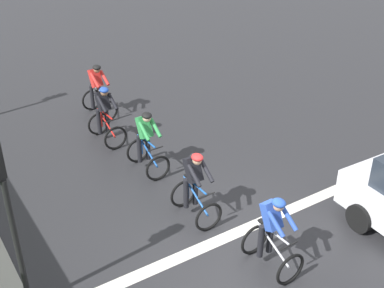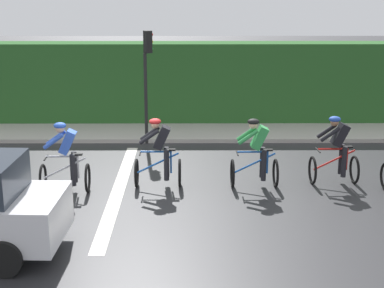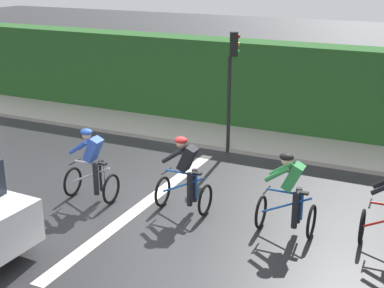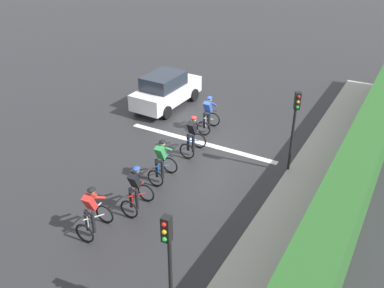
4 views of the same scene
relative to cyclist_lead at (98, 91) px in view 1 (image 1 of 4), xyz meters
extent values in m
plane|color=#28282B|center=(-0.12, -6.81, -0.80)|extent=(80.00, 80.00, 0.00)
cube|color=silver|center=(-0.12, -6.77, -0.79)|extent=(7.00, 0.30, 0.01)
torus|color=black|center=(0.04, -0.55, -0.46)|extent=(0.68, 0.10, 0.68)
torus|color=black|center=(-0.03, 0.47, -0.46)|extent=(0.68, 0.10, 0.68)
cylinder|color=silver|center=(0.00, -0.04, -0.21)|extent=(0.11, 0.99, 0.51)
cylinder|color=silver|center=(-0.02, 0.27, -0.18)|extent=(0.04, 0.04, 0.55)
cylinder|color=silver|center=(0.01, -0.09, 0.07)|extent=(0.09, 0.72, 0.04)
cube|color=black|center=(-0.02, 0.27, 0.11)|extent=(0.11, 0.23, 0.04)
cylinder|color=black|center=(0.03, -0.45, 0.04)|extent=(0.42, 0.06, 0.03)
cube|color=red|center=(0.00, 0.06, 0.41)|extent=(0.33, 0.43, 0.57)
sphere|color=#9E7051|center=(0.01, -0.09, 0.72)|extent=(0.20, 0.20, 0.20)
ellipsoid|color=black|center=(0.01, -0.09, 0.79)|extent=(0.26, 0.29, 0.14)
cylinder|color=black|center=(0.11, 0.17, -0.23)|extent=(0.12, 0.12, 0.74)
cylinder|color=black|center=(-0.13, 0.16, -0.23)|extent=(0.12, 0.12, 0.74)
cylinder|color=red|center=(0.17, -0.21, 0.47)|extent=(0.12, 0.48, 0.37)
cylinder|color=red|center=(-0.15, -0.23, 0.47)|extent=(0.12, 0.48, 0.37)
torus|color=black|center=(-0.46, -2.16, -0.46)|extent=(0.68, 0.09, 0.68)
torus|color=black|center=(-0.50, -1.14, -0.46)|extent=(0.68, 0.09, 0.68)
cylinder|color=red|center=(-0.48, -1.65, -0.21)|extent=(0.08, 0.99, 0.51)
cylinder|color=red|center=(-0.49, -1.34, -0.18)|extent=(0.04, 0.04, 0.55)
cylinder|color=red|center=(-0.48, -1.70, 0.07)|extent=(0.07, 0.72, 0.04)
cube|color=black|center=(-0.49, -1.34, 0.11)|extent=(0.11, 0.22, 0.04)
cylinder|color=black|center=(-0.47, -2.06, 0.04)|extent=(0.42, 0.05, 0.03)
cube|color=black|center=(-0.49, -1.55, 0.41)|extent=(0.32, 0.42, 0.57)
sphere|color=#9E7051|center=(-0.48, -1.70, 0.72)|extent=(0.20, 0.20, 0.20)
ellipsoid|color=#264CB2|center=(-0.48, -1.70, 0.79)|extent=(0.25, 0.29, 0.14)
cylinder|color=black|center=(-0.37, -1.44, -0.23)|extent=(0.12, 0.12, 0.74)
cylinder|color=black|center=(-0.61, -1.45, -0.23)|extent=(0.12, 0.12, 0.74)
cylinder|color=black|center=(-0.32, -1.83, 0.47)|extent=(0.11, 0.48, 0.37)
cylinder|color=black|center=(-0.64, -1.84, 0.47)|extent=(0.11, 0.48, 0.37)
torus|color=black|center=(-0.23, -4.10, -0.46)|extent=(0.68, 0.07, 0.68)
torus|color=black|center=(-0.25, -3.08, -0.46)|extent=(0.68, 0.07, 0.68)
cylinder|color=#1E59B2|center=(-0.24, -3.59, -0.21)|extent=(0.06, 0.99, 0.51)
cylinder|color=#1E59B2|center=(-0.24, -3.28, -0.18)|extent=(0.04, 0.04, 0.55)
cylinder|color=#1E59B2|center=(-0.24, -3.64, 0.07)|extent=(0.05, 0.71, 0.04)
cube|color=black|center=(-0.24, -3.28, 0.11)|extent=(0.10, 0.22, 0.04)
cylinder|color=black|center=(-0.23, -3.99, 0.04)|extent=(0.42, 0.04, 0.03)
cube|color=green|center=(-0.24, -3.48, 0.41)|extent=(0.31, 0.41, 0.57)
sphere|color=beige|center=(-0.24, -3.64, 0.72)|extent=(0.20, 0.20, 0.20)
ellipsoid|color=black|center=(-0.24, -3.64, 0.79)|extent=(0.24, 0.28, 0.14)
cylinder|color=black|center=(-0.12, -3.38, -0.23)|extent=(0.12, 0.12, 0.74)
cylinder|color=black|center=(-0.36, -3.38, -0.23)|extent=(0.12, 0.12, 0.74)
cylinder|color=green|center=(-0.08, -3.77, 0.47)|extent=(0.10, 0.48, 0.37)
cylinder|color=green|center=(-0.40, -3.77, 0.47)|extent=(0.10, 0.48, 0.37)
torus|color=black|center=(-0.27, -6.36, -0.46)|extent=(0.68, 0.06, 0.68)
torus|color=black|center=(-0.27, -5.34, -0.46)|extent=(0.68, 0.06, 0.68)
cylinder|color=#1E59B2|center=(-0.27, -5.85, -0.21)|extent=(0.04, 0.99, 0.51)
cylinder|color=#1E59B2|center=(-0.27, -5.55, -0.18)|extent=(0.04, 0.04, 0.55)
cylinder|color=#1E59B2|center=(-0.27, -5.90, 0.07)|extent=(0.04, 0.71, 0.04)
cube|color=black|center=(-0.27, -5.55, 0.11)|extent=(0.10, 0.22, 0.04)
cylinder|color=black|center=(-0.27, -6.26, 0.04)|extent=(0.42, 0.03, 0.03)
cube|color=black|center=(-0.27, -5.75, 0.41)|extent=(0.30, 0.41, 0.57)
sphere|color=tan|center=(-0.27, -5.90, 0.72)|extent=(0.20, 0.20, 0.20)
ellipsoid|color=red|center=(-0.27, -5.90, 0.79)|extent=(0.24, 0.28, 0.14)
cylinder|color=black|center=(-0.15, -5.65, -0.23)|extent=(0.12, 0.12, 0.74)
cylinder|color=black|center=(-0.39, -5.65, -0.23)|extent=(0.12, 0.12, 0.74)
cylinder|color=black|center=(-0.11, -6.03, 0.47)|extent=(0.09, 0.48, 0.37)
cylinder|color=black|center=(-0.43, -6.03, 0.47)|extent=(0.09, 0.48, 0.37)
torus|color=black|center=(0.13, -8.47, -0.46)|extent=(0.68, 0.08, 0.68)
torus|color=black|center=(0.09, -7.46, -0.46)|extent=(0.68, 0.08, 0.68)
cylinder|color=silver|center=(0.11, -7.97, -0.21)|extent=(0.08, 0.99, 0.51)
cylinder|color=silver|center=(0.10, -7.66, -0.18)|extent=(0.04, 0.04, 0.55)
cylinder|color=silver|center=(0.11, -8.02, 0.07)|extent=(0.07, 0.72, 0.04)
cube|color=black|center=(0.10, -7.66, 0.11)|extent=(0.11, 0.22, 0.04)
cylinder|color=black|center=(0.13, -8.37, 0.04)|extent=(0.42, 0.05, 0.03)
cube|color=#2D51B7|center=(0.11, -7.86, 0.41)|extent=(0.31, 0.42, 0.57)
sphere|color=tan|center=(0.11, -8.02, 0.72)|extent=(0.20, 0.20, 0.20)
ellipsoid|color=#264CB2|center=(0.11, -8.02, 0.79)|extent=(0.25, 0.29, 0.14)
cylinder|color=black|center=(0.22, -7.76, -0.23)|extent=(0.12, 0.12, 0.74)
cylinder|color=black|center=(-0.02, -7.77, -0.23)|extent=(0.12, 0.12, 0.74)
cylinder|color=#2D51B7|center=(0.28, -8.14, 0.47)|extent=(0.11, 0.48, 0.37)
cylinder|color=#2D51B7|center=(-0.04, -8.15, 0.47)|extent=(0.11, 0.48, 0.37)
cylinder|color=black|center=(2.45, -8.10, -0.48)|extent=(0.24, 0.65, 0.64)
cylinder|color=black|center=(-4.16, -6.40, 0.55)|extent=(0.10, 0.10, 2.70)
camera|label=1|loc=(-5.24, -13.49, 6.33)|focal=48.12mm
camera|label=2|loc=(12.90, -5.11, 3.91)|focal=54.96mm
camera|label=3|loc=(9.33, -1.06, 4.38)|focal=51.13mm
camera|label=4|loc=(-7.79, 7.64, 8.28)|focal=40.28mm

